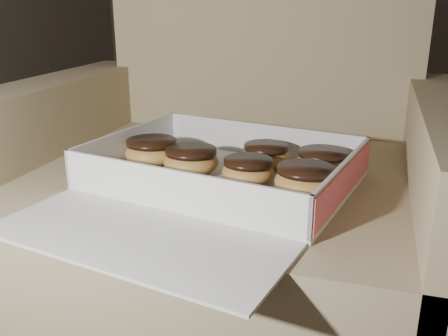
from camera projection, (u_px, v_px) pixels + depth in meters
name	position (u px, v px, depth m)	size (l,w,h in m)	color
floor	(400.00, 326.00, 1.24)	(4.50, 4.50, 0.00)	black
armchair	(232.00, 214.00, 1.11)	(0.96, 0.81, 1.01)	#9B8262
bakery_box	(213.00, 183.00, 0.88)	(0.54, 0.60, 0.07)	silver
donut_a	(305.00, 180.00, 0.83)	(0.10, 0.10, 0.05)	#BD8442
donut_b	(266.00, 155.00, 0.97)	(0.09, 0.09, 0.05)	#BD8442
donut_c	(191.00, 161.00, 0.93)	(0.10, 0.10, 0.05)	#BD8442
donut_d	(323.00, 162.00, 0.92)	(0.10, 0.10, 0.05)	#BD8442
donut_e	(248.00, 170.00, 0.88)	(0.09, 0.09, 0.05)	#BD8442
donut_f	(152.00, 151.00, 0.98)	(0.11, 0.11, 0.05)	#BD8442
crumb_a	(271.00, 207.00, 0.78)	(0.01, 0.01, 0.00)	black
crumb_b	(254.00, 196.00, 0.83)	(0.01, 0.01, 0.00)	black
crumb_c	(194.00, 178.00, 0.91)	(0.01, 0.01, 0.00)	black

